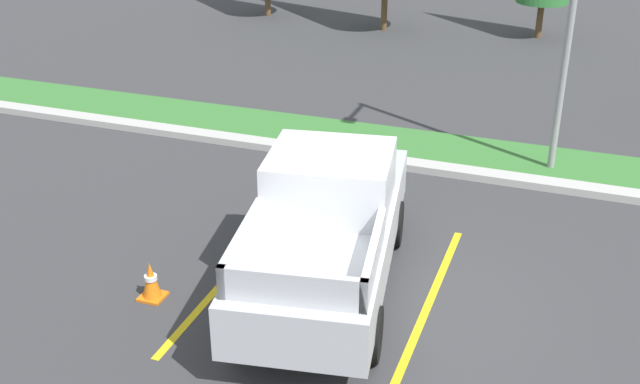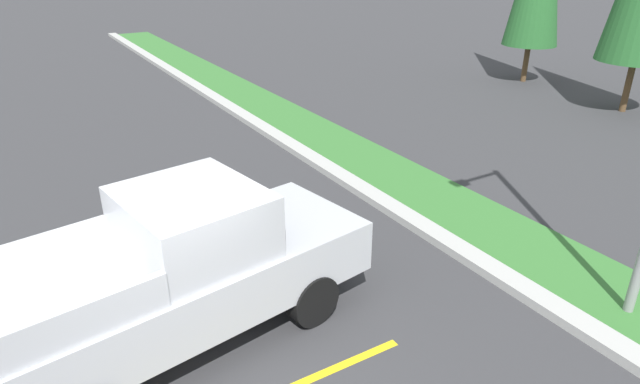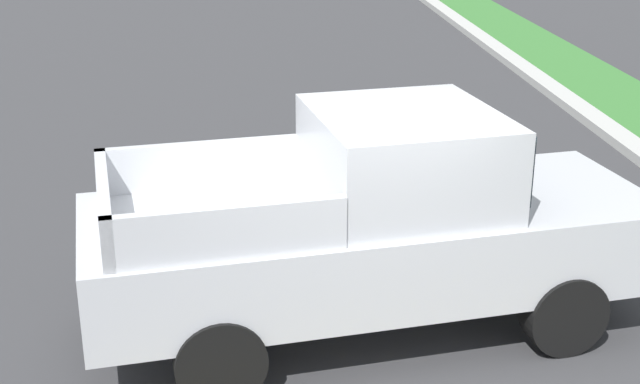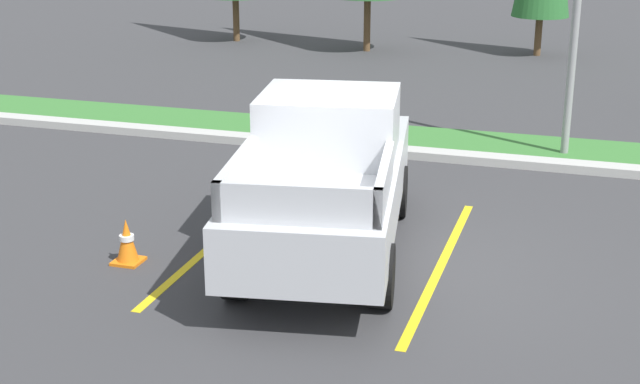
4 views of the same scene
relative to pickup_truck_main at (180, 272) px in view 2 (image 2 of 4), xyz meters
name	(u,v)px [view 2 (image 2 of 4)]	position (x,y,z in m)	size (l,w,h in m)	color
ground_plane	(183,371)	(0.61, -0.27, -1.04)	(120.00, 120.00, 0.00)	#38383A
parking_line_near	(154,282)	(-1.54, -0.05, -1.04)	(0.12, 4.80, 0.01)	yellow
curb_strip	(473,258)	(0.61, 4.73, -0.97)	(56.00, 0.40, 0.15)	#B2B2AD
grass_median	(517,243)	(0.61, 5.83, -1.01)	(56.00, 1.80, 0.06)	#387533
pickup_truck_main	(180,272)	(0.00, 0.00, 0.00)	(2.73, 5.46, 2.10)	black
traffic_cone	(67,263)	(-2.33, -1.17, -0.75)	(0.36, 0.36, 0.60)	orange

